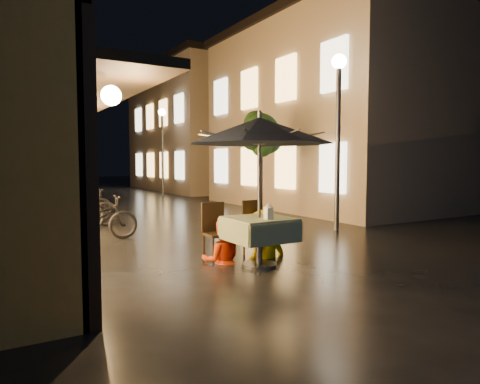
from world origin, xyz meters
TOP-DOWN VIEW (x-y plane):
  - ground at (0.00, 0.00)m, footprint 90.00×90.00m
  - east_building_near at (7.49, 6.50)m, footprint 7.30×9.30m
  - east_building_far at (7.49, 18.00)m, footprint 7.30×10.30m
  - street_tree at (2.41, 4.51)m, footprint 1.43×1.20m
  - streetlamp_near at (3.00, 2.00)m, footprint 0.36×0.36m
  - streetlamp_far at (3.00, 14.00)m, footprint 0.36×0.36m
  - cafe_table at (-0.61, -0.07)m, footprint 0.99×0.99m
  - patio_umbrella at (-0.61, -0.07)m, footprint 2.31×2.31m
  - cafe_chair_left at (-1.01, 0.67)m, footprint 0.42×0.42m
  - cafe_chair_right at (-0.21, 0.67)m, footprint 0.42×0.42m
  - table_lantern at (-0.61, -0.33)m, footprint 0.16×0.16m
  - person_orange at (-0.99, 0.48)m, footprint 0.80×0.72m
  - person_yellow at (-0.16, 0.44)m, footprint 1.13×0.77m
  - bicycle_0 at (-2.41, 3.50)m, footprint 1.83×0.71m
  - bicycle_1 at (-2.70, 4.92)m, footprint 1.71×0.55m
  - bicycle_2 at (-2.31, 5.60)m, footprint 1.90×0.75m
  - bicycle_3 at (-2.19, 6.14)m, footprint 1.82×0.84m
  - bicycle_4 at (-2.21, 7.07)m, footprint 1.99×1.26m
  - bicycle_5 at (-2.37, 9.00)m, footprint 1.72×0.81m
  - bicycle_6 at (-2.78, 9.88)m, footprint 1.98×1.28m

SIDE VIEW (x-z plane):
  - ground at x=0.00m, z-range 0.00..0.00m
  - bicycle_0 at x=-2.41m, z-range 0.00..0.95m
  - bicycle_2 at x=-2.31m, z-range 0.00..0.98m
  - bicycle_6 at x=-2.78m, z-range 0.00..0.98m
  - bicycle_4 at x=-2.21m, z-range 0.00..0.99m
  - bicycle_5 at x=-2.37m, z-range 0.00..1.00m
  - bicycle_1 at x=-2.70m, z-range 0.00..1.02m
  - bicycle_3 at x=-2.19m, z-range 0.00..1.06m
  - cafe_chair_left at x=-1.01m, z-range 0.05..1.03m
  - cafe_chair_right at x=-0.21m, z-range 0.05..1.03m
  - cafe_table at x=-0.61m, z-range 0.20..0.98m
  - person_orange at x=-0.99m, z-range 0.00..1.37m
  - person_yellow at x=-0.16m, z-range 0.00..1.61m
  - table_lantern at x=-0.61m, z-range 0.79..1.04m
  - patio_umbrella at x=-0.61m, z-range 0.92..3.38m
  - street_tree at x=2.41m, z-range 0.85..4.00m
  - streetlamp_near at x=3.00m, z-range 0.80..5.03m
  - streetlamp_far at x=3.00m, z-range 0.80..5.03m
  - east_building_near at x=7.49m, z-range 0.01..6.81m
  - east_building_far at x=7.49m, z-range 0.01..7.31m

